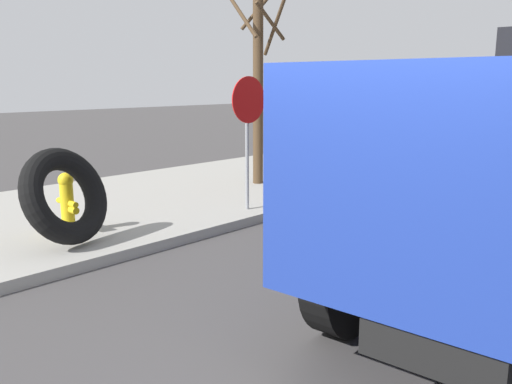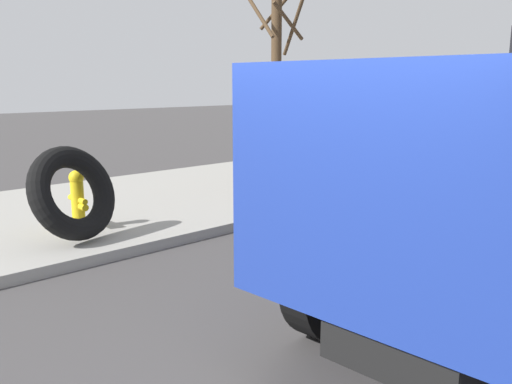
{
  "view_description": "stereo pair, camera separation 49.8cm",
  "coord_description": "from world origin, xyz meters",
  "px_view_note": "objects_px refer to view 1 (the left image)",
  "views": [
    {
      "loc": [
        -3.31,
        -1.75,
        2.27
      ],
      "look_at": [
        1.46,
        2.65,
        0.95
      ],
      "focal_mm": 37.8,
      "sensor_mm": 36.0,
      "label": 1
    },
    {
      "loc": [
        -2.96,
        -2.11,
        2.27
      ],
      "look_at": [
        1.46,
        2.65,
        0.95
      ],
      "focal_mm": 37.8,
      "sensor_mm": 36.0,
      "label": 2
    }
  ],
  "objects_px": {
    "loose_tire": "(65,196)",
    "stop_sign": "(248,118)",
    "bare_tree": "(258,64)",
    "fire_hydrant": "(67,201)"
  },
  "relations": [
    {
      "from": "fire_hydrant",
      "to": "stop_sign",
      "type": "height_order",
      "value": "stop_sign"
    },
    {
      "from": "fire_hydrant",
      "to": "stop_sign",
      "type": "distance_m",
      "value": 3.13
    },
    {
      "from": "fire_hydrant",
      "to": "loose_tire",
      "type": "bearing_deg",
      "value": -119.42
    },
    {
      "from": "fire_hydrant",
      "to": "bare_tree",
      "type": "relative_size",
      "value": 0.18
    },
    {
      "from": "fire_hydrant",
      "to": "loose_tire",
      "type": "relative_size",
      "value": 0.67
    },
    {
      "from": "stop_sign",
      "to": "bare_tree",
      "type": "relative_size",
      "value": 0.47
    },
    {
      "from": "loose_tire",
      "to": "stop_sign",
      "type": "relative_size",
      "value": 0.59
    },
    {
      "from": "stop_sign",
      "to": "bare_tree",
      "type": "xyz_separation_m",
      "value": [
        1.91,
        1.52,
        0.94
      ]
    },
    {
      "from": "loose_tire",
      "to": "bare_tree",
      "type": "relative_size",
      "value": 0.28
    },
    {
      "from": "loose_tire",
      "to": "bare_tree",
      "type": "xyz_separation_m",
      "value": [
        5.01,
        1.17,
        1.81
      ]
    }
  ]
}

